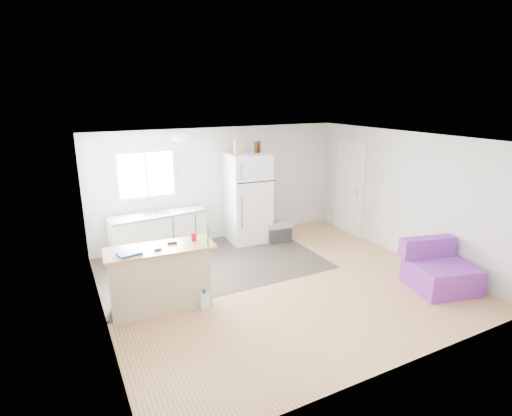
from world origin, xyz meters
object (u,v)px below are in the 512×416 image
(kitchen_cabinets, at_px, (158,233))
(mop, at_px, (205,292))
(bottle_left, at_px, (256,147))
(purple_seat, at_px, (439,271))
(blue_tray, at_px, (129,253))
(bottle_right, at_px, (259,147))
(cleaner_jug, at_px, (205,301))
(red_cup, at_px, (194,237))
(refrigerator, at_px, (248,198))
(peninsula, at_px, (160,278))
(cardboard_box, at_px, (239,147))
(cooler, at_px, (279,232))

(kitchen_cabinets, bearing_deg, mop, -93.41)
(kitchen_cabinets, relative_size, bottle_left, 7.65)
(kitchen_cabinets, relative_size, purple_seat, 1.68)
(kitchen_cabinets, bearing_deg, blue_tray, -118.00)
(mop, bearing_deg, bottle_right, 51.98)
(kitchen_cabinets, height_order, purple_seat, kitchen_cabinets)
(cleaner_jug, relative_size, red_cup, 2.53)
(kitchen_cabinets, distance_m, refrigerator, 1.98)
(cleaner_jug, bearing_deg, peninsula, 148.61)
(cardboard_box, xyz_separation_m, bottle_right, (0.44, -0.03, -0.02))
(kitchen_cabinets, bearing_deg, cleaner_jug, -94.15)
(cardboard_box, relative_size, bottle_left, 1.20)
(bottle_left, bearing_deg, mop, -132.17)
(purple_seat, bearing_deg, blue_tray, 178.56)
(refrigerator, relative_size, purple_seat, 1.66)
(mop, xyz_separation_m, bottle_left, (1.97, 2.18, 1.78))
(cleaner_jug, xyz_separation_m, red_cup, (0.00, 0.38, 0.88))
(kitchen_cabinets, distance_m, peninsula, 2.17)
(bottle_right, bearing_deg, mop, -133.02)
(bottle_right, bearing_deg, cleaner_jug, -132.56)
(mop, bearing_deg, cleaner_jug, -108.14)
(cleaner_jug, bearing_deg, red_cup, 89.50)
(blue_tray, height_order, cardboard_box, cardboard_box)
(refrigerator, xyz_separation_m, cleaner_jug, (-1.86, -2.32, -0.81))
(red_cup, xyz_separation_m, blue_tray, (-0.96, -0.12, -0.04))
(kitchen_cabinets, distance_m, blue_tray, 2.42)
(red_cup, bearing_deg, refrigerator, 46.38)
(cleaner_jug, height_order, red_cup, red_cup)
(kitchen_cabinets, relative_size, cooler, 3.54)
(refrigerator, distance_m, red_cup, 2.69)
(peninsula, relative_size, bottle_right, 6.35)
(mop, height_order, bottle_right, bottle_right)
(red_cup, distance_m, cardboard_box, 2.74)
(cleaner_jug, distance_m, blue_tray, 1.30)
(peninsula, xyz_separation_m, refrigerator, (2.41, 1.99, 0.46))
(refrigerator, xyz_separation_m, mop, (-1.83, -2.26, -0.71))
(peninsula, height_order, refrigerator, refrigerator)
(kitchen_cabinets, xyz_separation_m, refrigerator, (1.91, -0.12, 0.52))
(mop, relative_size, blue_tray, 4.25)
(refrigerator, relative_size, bottle_left, 7.53)
(cardboard_box, bearing_deg, peninsula, -138.11)
(mop, xyz_separation_m, bottle_right, (2.07, 2.22, 1.78))
(blue_tray, bearing_deg, red_cup, 7.06)
(peninsula, distance_m, cardboard_box, 3.35)
(cooler, distance_m, red_cup, 2.97)
(purple_seat, bearing_deg, cooler, 127.31)
(mop, xyz_separation_m, cardboard_box, (1.63, 2.24, 1.80))
(refrigerator, xyz_separation_m, blue_tray, (-2.82, -2.07, 0.03))
(bottle_left, bearing_deg, bottle_right, 22.70)
(peninsula, xyz_separation_m, cleaner_jug, (0.55, -0.33, -0.35))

